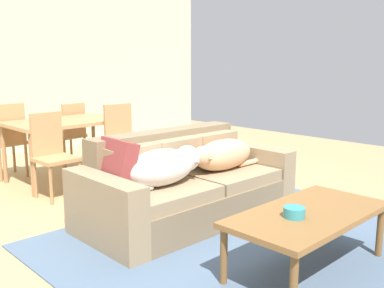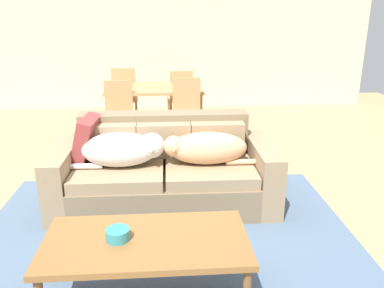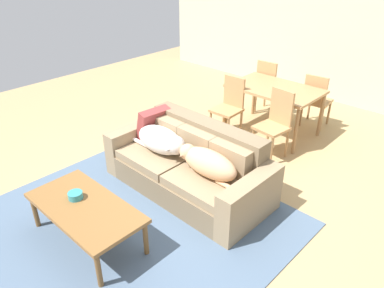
{
  "view_description": "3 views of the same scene",
  "coord_description": "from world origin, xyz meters",
  "px_view_note": "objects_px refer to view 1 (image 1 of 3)",
  "views": [
    {
      "loc": [
        -2.63,
        -2.94,
        1.47
      ],
      "look_at": [
        0.25,
        0.03,
        0.69
      ],
      "focal_mm": 41.33,
      "sensor_mm": 36.0,
      "label": 1
    },
    {
      "loc": [
        0.12,
        -3.5,
        1.76
      ],
      "look_at": [
        0.35,
        -0.28,
        0.66
      ],
      "focal_mm": 36.61,
      "sensor_mm": 36.0,
      "label": 2
    },
    {
      "loc": [
        2.72,
        -2.79,
        2.71
      ],
      "look_at": [
        0.24,
        -0.13,
        0.71
      ],
      "focal_mm": 34.63,
      "sensor_mm": 36.0,
      "label": 3
    }
  ],
  "objects_px": {
    "dining_chair_far_right": "(70,132)",
    "bowl_on_coffee_table": "(294,212)",
    "dog_on_left_cushion": "(164,166)",
    "dining_chair_far_left": "(8,137)",
    "throw_pillow_by_left_arm": "(115,166)",
    "dining_chair_near_left": "(52,152)",
    "dining_chair_near_right": "(123,141)",
    "dining_table": "(66,126)",
    "dog_on_right_cushion": "(222,155)",
    "couch": "(185,186)",
    "coffee_table": "(308,218)"
  },
  "relations": [
    {
      "from": "dining_chair_far_right",
      "to": "bowl_on_coffee_table",
      "type": "bearing_deg",
      "value": 76.37
    },
    {
      "from": "dog_on_left_cushion",
      "to": "dining_chair_far_left",
      "type": "height_order",
      "value": "dining_chair_far_left"
    },
    {
      "from": "dining_chair_far_left",
      "to": "throw_pillow_by_left_arm",
      "type": "bearing_deg",
      "value": 83.73
    },
    {
      "from": "bowl_on_coffee_table",
      "to": "dining_chair_far_left",
      "type": "xyz_separation_m",
      "value": [
        -0.31,
        3.98,
        0.05
      ]
    },
    {
      "from": "throw_pillow_by_left_arm",
      "to": "dining_chair_near_left",
      "type": "xyz_separation_m",
      "value": [
        0.15,
        1.42,
        -0.11
      ]
    },
    {
      "from": "dog_on_left_cushion",
      "to": "dining_chair_near_right",
      "type": "xyz_separation_m",
      "value": [
        0.65,
        1.53,
        -0.06
      ]
    },
    {
      "from": "throw_pillow_by_left_arm",
      "to": "dining_table",
      "type": "distance_m",
      "value": 2.05
    },
    {
      "from": "dog_on_left_cushion",
      "to": "bowl_on_coffee_table",
      "type": "relative_size",
      "value": 5.92
    },
    {
      "from": "dining_table",
      "to": "dining_chair_far_right",
      "type": "distance_m",
      "value": 0.77
    },
    {
      "from": "dog_on_right_cushion",
      "to": "dining_chair_near_left",
      "type": "height_order",
      "value": "dining_chair_near_left"
    },
    {
      "from": "dog_on_right_cushion",
      "to": "dog_on_left_cushion",
      "type": "bearing_deg",
      "value": -179.48
    },
    {
      "from": "dining_chair_near_right",
      "to": "dining_chair_far_right",
      "type": "xyz_separation_m",
      "value": [
        -0.01,
        1.24,
        -0.03
      ]
    },
    {
      "from": "dining_chair_near_left",
      "to": "throw_pillow_by_left_arm",
      "type": "bearing_deg",
      "value": -98.23
    },
    {
      "from": "dining_chair_near_right",
      "to": "dining_chair_far_left",
      "type": "relative_size",
      "value": 1.01
    },
    {
      "from": "couch",
      "to": "dining_chair_near_left",
      "type": "height_order",
      "value": "dining_chair_near_left"
    },
    {
      "from": "couch",
      "to": "dog_on_right_cushion",
      "type": "height_order",
      "value": "couch"
    },
    {
      "from": "couch",
      "to": "throw_pillow_by_left_arm",
      "type": "distance_m",
      "value": 0.79
    },
    {
      "from": "dog_on_left_cushion",
      "to": "throw_pillow_by_left_arm",
      "type": "relative_size",
      "value": 2.02
    },
    {
      "from": "throw_pillow_by_left_arm",
      "to": "couch",
      "type": "bearing_deg",
      "value": -5.07
    },
    {
      "from": "couch",
      "to": "dining_chair_near_left",
      "type": "bearing_deg",
      "value": 111.78
    },
    {
      "from": "dog_on_left_cushion",
      "to": "dining_table",
      "type": "height_order",
      "value": "dining_table"
    },
    {
      "from": "dining_table",
      "to": "throw_pillow_by_left_arm",
      "type": "bearing_deg",
      "value": -107.28
    },
    {
      "from": "dog_on_right_cushion",
      "to": "dining_chair_near_right",
      "type": "distance_m",
      "value": 1.53
    },
    {
      "from": "dog_on_right_cushion",
      "to": "throw_pillow_by_left_arm",
      "type": "xyz_separation_m",
      "value": [
        -1.1,
        0.19,
        0.04
      ]
    },
    {
      "from": "coffee_table",
      "to": "dining_chair_far_left",
      "type": "relative_size",
      "value": 1.33
    },
    {
      "from": "throw_pillow_by_left_arm",
      "to": "dining_chair_far_left",
      "type": "xyz_separation_m",
      "value": [
        0.13,
        2.54,
        -0.1
      ]
    },
    {
      "from": "dog_on_left_cushion",
      "to": "dining_chair_near_left",
      "type": "relative_size",
      "value": 0.94
    },
    {
      "from": "couch",
      "to": "coffee_table",
      "type": "xyz_separation_m",
      "value": [
        -0.12,
        -1.39,
        0.08
      ]
    },
    {
      "from": "dining_chair_far_right",
      "to": "dining_chair_far_left",
      "type": "bearing_deg",
      "value": -2.8
    },
    {
      "from": "coffee_table",
      "to": "couch",
      "type": "bearing_deg",
      "value": 84.98
    },
    {
      "from": "dining_table",
      "to": "bowl_on_coffee_table",
      "type": "bearing_deg",
      "value": -92.84
    },
    {
      "from": "dining_chair_far_left",
      "to": "dining_chair_near_right",
      "type": "bearing_deg",
      "value": 123.24
    },
    {
      "from": "dining_chair_near_right",
      "to": "couch",
      "type": "bearing_deg",
      "value": -95.22
    },
    {
      "from": "throw_pillow_by_left_arm",
      "to": "dining_chair_near_right",
      "type": "xyz_separation_m",
      "value": [
        1.02,
        1.34,
        -0.09
      ]
    },
    {
      "from": "throw_pillow_by_left_arm",
      "to": "dining_chair_near_left",
      "type": "relative_size",
      "value": 0.47
    },
    {
      "from": "dog_on_right_cushion",
      "to": "bowl_on_coffee_table",
      "type": "bearing_deg",
      "value": -117.25
    },
    {
      "from": "dog_on_right_cushion",
      "to": "bowl_on_coffee_table",
      "type": "distance_m",
      "value": 1.42
    },
    {
      "from": "dog_on_left_cushion",
      "to": "dining_chair_far_right",
      "type": "height_order",
      "value": "dining_chair_far_right"
    },
    {
      "from": "throw_pillow_by_left_arm",
      "to": "dining_table",
      "type": "height_order",
      "value": "throw_pillow_by_left_arm"
    },
    {
      "from": "couch",
      "to": "dining_chair_near_right",
      "type": "relative_size",
      "value": 2.16
    },
    {
      "from": "couch",
      "to": "coffee_table",
      "type": "bearing_deg",
      "value": -94.42
    },
    {
      "from": "dining_chair_near_right",
      "to": "dog_on_right_cushion",
      "type": "bearing_deg",
      "value": -80.58
    },
    {
      "from": "coffee_table",
      "to": "dining_table",
      "type": "xyz_separation_m",
      "value": [
        -0.0,
        3.4,
        0.29
      ]
    },
    {
      "from": "dog_on_right_cushion",
      "to": "coffee_table",
      "type": "distance_m",
      "value": 1.36
    },
    {
      "from": "coffee_table",
      "to": "dining_chair_near_left",
      "type": "distance_m",
      "value": 2.91
    },
    {
      "from": "couch",
      "to": "dog_on_right_cushion",
      "type": "bearing_deg",
      "value": -18.4
    },
    {
      "from": "dining_chair_near_right",
      "to": "dining_chair_far_left",
      "type": "distance_m",
      "value": 1.49
    },
    {
      "from": "dog_on_left_cushion",
      "to": "dining_chair_near_left",
      "type": "bearing_deg",
      "value": 98.2
    },
    {
      "from": "dog_on_left_cushion",
      "to": "dog_on_right_cushion",
      "type": "distance_m",
      "value": 0.73
    },
    {
      "from": "dog_on_right_cushion",
      "to": "dining_chair_far_left",
      "type": "relative_size",
      "value": 0.94
    }
  ]
}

